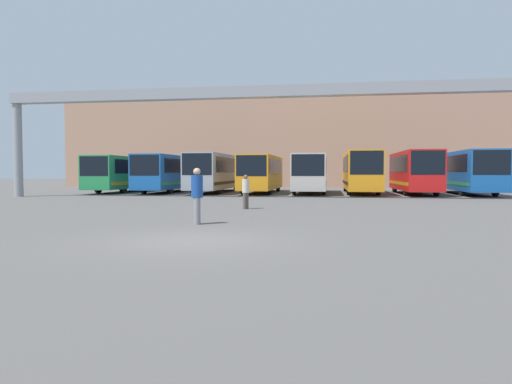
{
  "coord_description": "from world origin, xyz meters",
  "views": [
    {
      "loc": [
        3.38,
        -11.04,
        1.73
      ],
      "look_at": [
        -1.68,
        21.27,
        0.3
      ],
      "focal_mm": 32.0,
      "sensor_mm": 36.0,
      "label": 1
    }
  ],
  "objects": [
    {
      "name": "ground_plane",
      "position": [
        0.0,
        0.0,
        0.0
      ],
      "size": [
        200.0,
        200.0,
        0.0
      ],
      "primitive_type": "plane",
      "color": "#514F4C"
    },
    {
      "name": "building_backdrop",
      "position": [
        0.0,
        47.55,
        5.89
      ],
      "size": [
        57.91,
        12.0,
        11.77
      ],
      "color": "tan",
      "rests_on": "ground"
    },
    {
      "name": "overhead_gantry",
      "position": [
        0.0,
        18.19,
        6.21
      ],
      "size": [
        37.0,
        0.8,
        7.22
      ],
      "color": "gray",
      "rests_on": "ground"
    },
    {
      "name": "bus_slot_0",
      "position": [
        -14.17,
        27.44,
        1.76
      ],
      "size": [
        2.54,
        12.35,
        3.04
      ],
      "color": "#268C4C",
      "rests_on": "ground"
    },
    {
      "name": "bus_slot_1",
      "position": [
        -10.12,
        26.96,
        1.8
      ],
      "size": [
        2.55,
        11.4,
        3.12
      ],
      "color": "#1959A5",
      "rests_on": "ground"
    },
    {
      "name": "bus_slot_2",
      "position": [
        -6.07,
        27.14,
        1.85
      ],
      "size": [
        2.48,
        11.76,
        3.22
      ],
      "color": "#999EA5",
      "rests_on": "ground"
    },
    {
      "name": "bus_slot_3",
      "position": [
        -2.02,
        26.6,
        1.76
      ],
      "size": [
        2.45,
        10.69,
        3.05
      ],
      "color": "orange",
      "rests_on": "ground"
    },
    {
      "name": "bus_slot_4",
      "position": [
        2.02,
        26.28,
        1.78
      ],
      "size": [
        2.55,
        10.03,
        3.09
      ],
      "color": "beige",
      "rests_on": "ground"
    },
    {
      "name": "bus_slot_5",
      "position": [
        6.07,
        27.32,
        1.91
      ],
      "size": [
        2.5,
        12.12,
        3.32
      ],
      "color": "orange",
      "rests_on": "ground"
    },
    {
      "name": "bus_slot_6",
      "position": [
        10.12,
        26.29,
        1.9
      ],
      "size": [
        2.47,
        10.06,
        3.3
      ],
      "color": "red",
      "rests_on": "ground"
    },
    {
      "name": "bus_slot_7",
      "position": [
        14.17,
        27.05,
        1.9
      ],
      "size": [
        2.6,
        11.58,
        3.3
      ],
      "color": "#1959A5",
      "rests_on": "ground"
    },
    {
      "name": "pedestrian_near_right",
      "position": [
        -0.39,
        9.94,
        0.85
      ],
      "size": [
        0.33,
        0.33,
        1.6
      ],
      "rotation": [
        0.0,
        0.0,
        4.21
      ],
      "color": "brown",
      "rests_on": "ground"
    },
    {
      "name": "pedestrian_mid_left",
      "position": [
        -0.87,
        3.53,
        0.99
      ],
      "size": [
        0.39,
        0.39,
        1.86
      ],
      "rotation": [
        0.0,
        0.0,
        4.88
      ],
      "color": "gray",
      "rests_on": "ground"
    }
  ]
}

